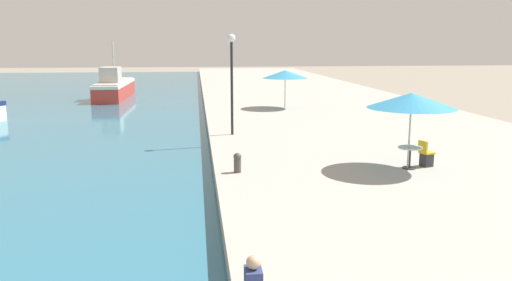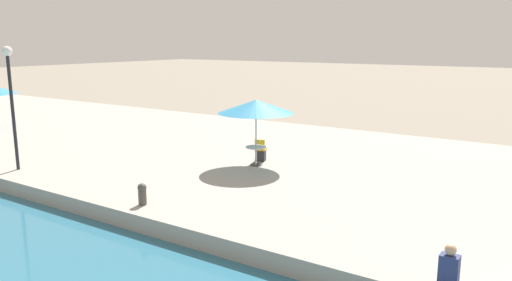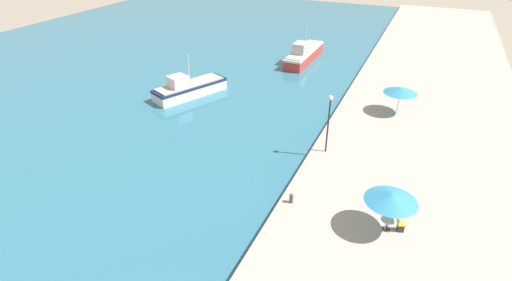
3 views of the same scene
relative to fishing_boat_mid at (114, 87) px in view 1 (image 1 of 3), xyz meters
name	(u,v)px [view 1 (image 1 of 3)]	position (x,y,z in m)	size (l,w,h in m)	color
quay_promenade	(301,98)	(15.55, -4.13, -0.71)	(16.00, 90.00, 0.55)	#A39E93
fishing_boat_mid	(114,87)	(0.00, 0.00, 0.00)	(2.26, 9.81, 4.83)	red
cafe_umbrella_pink	(411,101)	(14.00, -28.70, 1.87)	(2.89, 2.89, 2.56)	#B7B7B7
cafe_umbrella_white	(285,74)	(12.73, -12.33, 1.76)	(2.94, 2.94, 2.45)	#B7B7B7
cafe_table	(410,153)	(14.08, -28.65, 0.09)	(0.80, 0.80, 0.74)	#333338
cafe_chair_left	(426,157)	(14.77, -28.42, -0.11)	(0.53, 0.51, 0.91)	#2D2D33
mooring_bollard	(237,162)	(8.29, -28.47, -0.09)	(0.26, 0.26, 0.65)	#4C4742
lamppost	(232,67)	(8.62, -21.55, 2.65)	(0.36, 0.36, 4.56)	#232328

